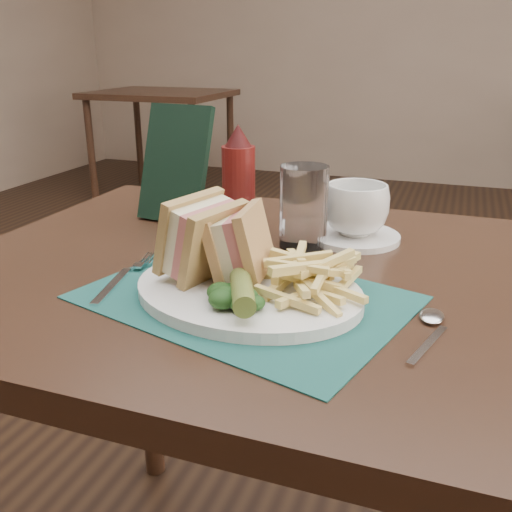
{
  "coord_description": "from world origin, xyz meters",
  "views": [
    {
      "loc": [
        0.27,
        -1.24,
        1.06
      ],
      "look_at": [
        0.04,
        -0.58,
        0.8
      ],
      "focal_mm": 40.0,
      "sensor_mm": 36.0,
      "label": 1
    }
  ],
  "objects_px": {
    "table_main": "(253,468)",
    "sandwich_half_b": "(224,242)",
    "table_bg_left": "(163,145)",
    "placemat": "(245,297)",
    "drinking_glass": "(304,207)",
    "plate": "(248,291)",
    "sandwich_half_a": "(189,234)",
    "saucer": "(354,237)",
    "coffee_cup": "(356,209)",
    "check_presenter": "(175,164)",
    "ketchup_bottle": "(239,181)"
  },
  "relations": [
    {
      "from": "saucer",
      "to": "table_main",
      "type": "bearing_deg",
      "value": -126.52
    },
    {
      "from": "plate",
      "to": "saucer",
      "type": "distance_m",
      "value": 0.29
    },
    {
      "from": "plate",
      "to": "drinking_glass",
      "type": "height_order",
      "value": "drinking_glass"
    },
    {
      "from": "placemat",
      "to": "check_presenter",
      "type": "distance_m",
      "value": 0.39
    },
    {
      "from": "drinking_glass",
      "to": "sandwich_half_b",
      "type": "bearing_deg",
      "value": -104.13
    },
    {
      "from": "sandwich_half_b",
      "to": "plate",
      "type": "bearing_deg",
      "value": -28.41
    },
    {
      "from": "ketchup_bottle",
      "to": "check_presenter",
      "type": "distance_m",
      "value": 0.15
    },
    {
      "from": "placemat",
      "to": "ketchup_bottle",
      "type": "xyz_separation_m",
      "value": [
        -0.1,
        0.24,
        0.09
      ]
    },
    {
      "from": "table_main",
      "to": "drinking_glass",
      "type": "distance_m",
      "value": 0.45
    },
    {
      "from": "sandwich_half_a",
      "to": "coffee_cup",
      "type": "height_order",
      "value": "sandwich_half_a"
    },
    {
      "from": "sandwich_half_b",
      "to": "placemat",
      "type": "bearing_deg",
      "value": -32.54
    },
    {
      "from": "table_main",
      "to": "table_bg_left",
      "type": "xyz_separation_m",
      "value": [
        -1.74,
        2.89,
        0.0
      ]
    },
    {
      "from": "sandwich_half_b",
      "to": "ketchup_bottle",
      "type": "xyz_separation_m",
      "value": [
        -0.07,
        0.22,
        0.03
      ]
    },
    {
      "from": "sandwich_half_b",
      "to": "table_main",
      "type": "bearing_deg",
      "value": 83.13
    },
    {
      "from": "saucer",
      "to": "coffee_cup",
      "type": "relative_size",
      "value": 1.4
    },
    {
      "from": "sandwich_half_a",
      "to": "table_bg_left",
      "type": "bearing_deg",
      "value": 134.69
    },
    {
      "from": "placemat",
      "to": "sandwich_half_a",
      "type": "xyz_separation_m",
      "value": [
        -0.09,
        0.02,
        0.07
      ]
    },
    {
      "from": "coffee_cup",
      "to": "plate",
      "type": "bearing_deg",
      "value": -106.94
    },
    {
      "from": "drinking_glass",
      "to": "ketchup_bottle",
      "type": "relative_size",
      "value": 0.7
    },
    {
      "from": "table_bg_left",
      "to": "placemat",
      "type": "relative_size",
      "value": 2.29
    },
    {
      "from": "table_main",
      "to": "check_presenter",
      "type": "bearing_deg",
      "value": 140.67
    },
    {
      "from": "sandwich_half_a",
      "to": "saucer",
      "type": "distance_m",
      "value": 0.32
    },
    {
      "from": "coffee_cup",
      "to": "drinking_glass",
      "type": "relative_size",
      "value": 0.82
    },
    {
      "from": "plate",
      "to": "check_presenter",
      "type": "distance_m",
      "value": 0.39
    },
    {
      "from": "sandwich_half_b",
      "to": "drinking_glass",
      "type": "height_order",
      "value": "drinking_glass"
    },
    {
      "from": "table_main",
      "to": "sandwich_half_b",
      "type": "height_order",
      "value": "sandwich_half_b"
    },
    {
      "from": "table_bg_left",
      "to": "coffee_cup",
      "type": "xyz_separation_m",
      "value": [
        1.86,
        -2.72,
        0.43
      ]
    },
    {
      "from": "coffee_cup",
      "to": "ketchup_bottle",
      "type": "height_order",
      "value": "ketchup_bottle"
    },
    {
      "from": "sandwich_half_b",
      "to": "sandwich_half_a",
      "type": "bearing_deg",
      "value": 174.82
    },
    {
      "from": "table_main",
      "to": "saucer",
      "type": "relative_size",
      "value": 6.0
    },
    {
      "from": "table_main",
      "to": "sandwich_half_b",
      "type": "distance_m",
      "value": 0.45
    },
    {
      "from": "table_bg_left",
      "to": "plate",
      "type": "relative_size",
      "value": 3.0
    },
    {
      "from": "placemat",
      "to": "sandwich_half_b",
      "type": "distance_m",
      "value": 0.08
    },
    {
      "from": "placemat",
      "to": "saucer",
      "type": "xyz_separation_m",
      "value": [
        0.09,
        0.28,
        0.0
      ]
    },
    {
      "from": "saucer",
      "to": "drinking_glass",
      "type": "distance_m",
      "value": 0.11
    },
    {
      "from": "saucer",
      "to": "ketchup_bottle",
      "type": "bearing_deg",
      "value": -168.74
    },
    {
      "from": "drinking_glass",
      "to": "ketchup_bottle",
      "type": "distance_m",
      "value": 0.12
    },
    {
      "from": "plate",
      "to": "drinking_glass",
      "type": "distance_m",
      "value": 0.23
    },
    {
      "from": "plate",
      "to": "ketchup_bottle",
      "type": "relative_size",
      "value": 1.61
    },
    {
      "from": "sandwich_half_b",
      "to": "drinking_glass",
      "type": "relative_size",
      "value": 0.74
    },
    {
      "from": "placemat",
      "to": "drinking_glass",
      "type": "xyz_separation_m",
      "value": [
        0.02,
        0.22,
        0.06
      ]
    },
    {
      "from": "sandwich_half_a",
      "to": "saucer",
      "type": "height_order",
      "value": "sandwich_half_a"
    },
    {
      "from": "table_main",
      "to": "coffee_cup",
      "type": "xyz_separation_m",
      "value": [
        0.12,
        0.16,
        0.43
      ]
    },
    {
      "from": "coffee_cup",
      "to": "table_main",
      "type": "bearing_deg",
      "value": -126.52
    },
    {
      "from": "drinking_glass",
      "to": "check_presenter",
      "type": "distance_m",
      "value": 0.27
    },
    {
      "from": "sandwich_half_b",
      "to": "table_bg_left",
      "type": "bearing_deg",
      "value": 115.04
    },
    {
      "from": "placemat",
      "to": "drinking_glass",
      "type": "bearing_deg",
      "value": 86.04
    },
    {
      "from": "placemat",
      "to": "coffee_cup",
      "type": "relative_size",
      "value": 3.67
    },
    {
      "from": "plate",
      "to": "saucer",
      "type": "relative_size",
      "value": 2.0
    },
    {
      "from": "table_bg_left",
      "to": "check_presenter",
      "type": "distance_m",
      "value": 3.15
    }
  ]
}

